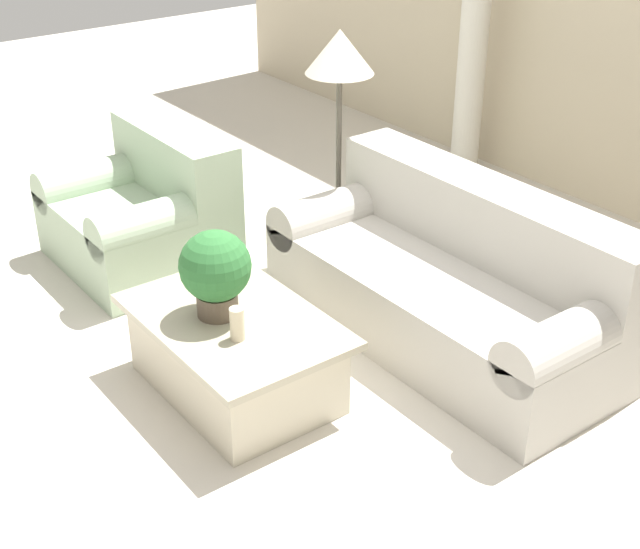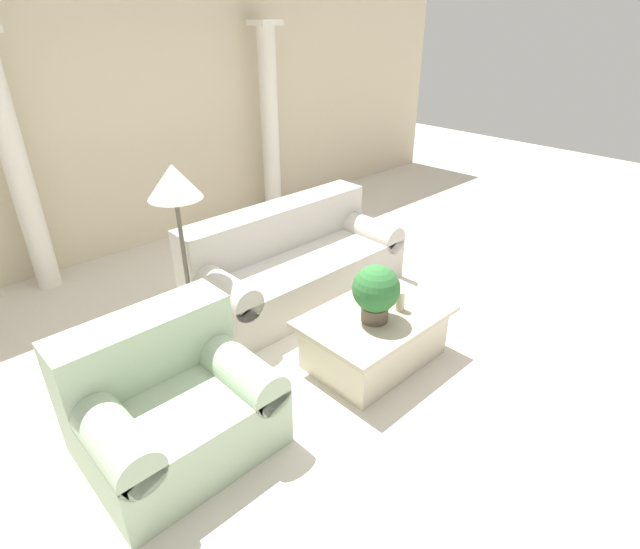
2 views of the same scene
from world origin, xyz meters
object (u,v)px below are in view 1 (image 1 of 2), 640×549
loveseat (145,211)px  coffee_table (235,353)px  sofa_long (452,280)px  floor_lamp (340,64)px  potted_plant (215,270)px

loveseat → coffee_table: 1.64m
sofa_long → loveseat: (-1.85, -0.95, 0.01)m
sofa_long → floor_lamp: 1.47m
sofa_long → coffee_table: (-0.25, -1.27, -0.12)m
sofa_long → potted_plant: 1.40m
coffee_table → potted_plant: potted_plant is taller
potted_plant → floor_lamp: size_ratio=0.30×
sofa_long → coffee_table: bearing=-101.2°
loveseat → floor_lamp: (0.74, 1.01, 0.95)m
loveseat → floor_lamp: 1.57m
coffee_table → potted_plant: size_ratio=2.57×
loveseat → sofa_long: bearing=27.1°
coffee_table → floor_lamp: bearing=122.8°
loveseat → potted_plant: (1.53, -0.37, 0.34)m
loveseat → coffee_table: (1.60, -0.32, -0.13)m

